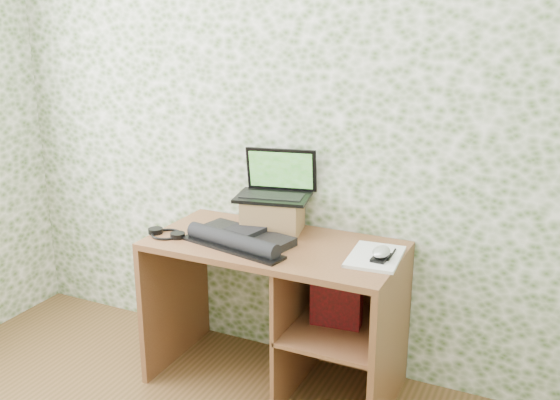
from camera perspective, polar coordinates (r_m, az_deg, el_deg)
The scene contains 10 objects.
wall_back at distance 3.09m, azimuth 1.97°, elevation 7.54°, with size 3.50×3.50×0.00m, color white.
desk at distance 3.06m, azimuth 1.06°, elevation -8.69°, with size 1.20×0.60×0.75m.
riser at distance 3.08m, azimuth -0.65°, elevation -1.39°, with size 0.28×0.23×0.17m, color #9C7346.
laptop at distance 3.08m, azimuth -0.35°, elevation 1.29°, with size 0.40×0.32×0.24m.
keyboard at distance 2.94m, azimuth -3.70°, elevation -3.51°, with size 0.56×0.38×0.08m.
headphones at distance 3.10m, azimuth -10.34°, elevation -3.05°, with size 0.21×0.16×0.03m.
notepad at distance 2.81m, azimuth 8.70°, elevation -5.15°, with size 0.22×0.32×0.01m, color silver.
mouse at distance 2.76m, azimuth 9.23°, elevation -4.95°, with size 0.08×0.12×0.04m, color silver.
pen at distance 2.81m, azimuth 10.20°, elevation -4.94°, with size 0.01×0.01×0.14m, color black.
red_box at distance 2.93m, azimuth 5.19°, elevation -8.87°, with size 0.24×0.08×0.28m, color maroon.
Camera 1 is at (1.20, -1.05, 1.80)m, focal length 40.00 mm.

